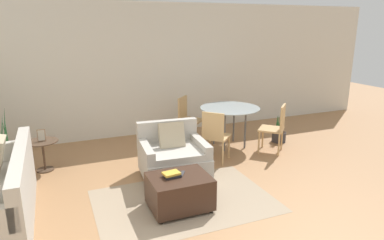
% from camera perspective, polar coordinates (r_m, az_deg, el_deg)
% --- Properties ---
extents(ground_plane, '(20.00, 20.00, 0.00)m').
position_cam_1_polar(ground_plane, '(4.12, 5.13, -17.98)').
color(ground_plane, '#A3754C').
extents(wall_back, '(12.00, 0.06, 2.75)m').
position_cam_1_polar(wall_back, '(7.26, -9.40, 8.12)').
color(wall_back, beige).
rests_on(wall_back, ground_plane).
extents(area_rug, '(2.34, 1.59, 0.01)m').
position_cam_1_polar(area_rug, '(4.71, -1.30, -13.30)').
color(area_rug, gray).
rests_on(area_rug, ground_plane).
extents(armchair, '(1.04, 0.96, 0.85)m').
position_cam_1_polar(armchair, '(5.29, -3.16, -6.10)').
color(armchair, '#B2ADA3').
rests_on(armchair, ground_plane).
extents(ottoman, '(0.76, 0.61, 0.44)m').
position_cam_1_polar(ottoman, '(4.44, -2.12, -11.74)').
color(ottoman, '#382319').
rests_on(ottoman, ground_plane).
extents(book_stack, '(0.22, 0.17, 0.06)m').
position_cam_1_polar(book_stack, '(4.34, -3.39, -9.07)').
color(book_stack, black).
rests_on(book_stack, ottoman).
extents(tv_remote_primary, '(0.12, 0.16, 0.01)m').
position_cam_1_polar(tv_remote_primary, '(4.42, -1.66, -8.91)').
color(tv_remote_primary, '#333338').
rests_on(tv_remote_primary, ottoman).
extents(potted_plant, '(0.40, 0.40, 1.16)m').
position_cam_1_polar(potted_plant, '(6.02, -28.73, -6.05)').
color(potted_plant, maroon).
rests_on(potted_plant, ground_plane).
extents(side_table, '(0.49, 0.49, 0.50)m').
position_cam_1_polar(side_table, '(5.99, -23.58, -4.52)').
color(side_table, '#4C3828').
rests_on(side_table, ground_plane).
extents(picture_frame, '(0.12, 0.07, 0.19)m').
position_cam_1_polar(picture_frame, '(5.92, -23.82, -2.36)').
color(picture_frame, '#8C6647').
rests_on(picture_frame, side_table).
extents(dining_table, '(1.14, 1.14, 0.77)m').
position_cam_1_polar(dining_table, '(6.56, 6.32, 1.37)').
color(dining_table, '#99A8AD').
rests_on(dining_table, ground_plane).
extents(dining_chair_near_left, '(0.59, 0.59, 0.90)m').
position_cam_1_polar(dining_chair_near_left, '(5.79, 3.80, -2.22)').
color(dining_chair_near_left, tan).
rests_on(dining_chair_near_left, ground_plane).
extents(dining_chair_near_right, '(0.59, 0.59, 0.90)m').
position_cam_1_polar(dining_chair_near_right, '(6.42, 13.89, -0.87)').
color(dining_chair_near_right, tan).
rests_on(dining_chair_near_right, ground_plane).
extents(dining_chair_far_left, '(0.59, 0.59, 0.90)m').
position_cam_1_polar(dining_chair_far_left, '(6.89, -0.81, 0.68)').
color(dining_chair_far_left, tan).
rests_on(dining_chair_far_left, ground_plane).
extents(potted_plant_small, '(0.28, 0.28, 0.61)m').
position_cam_1_polar(potted_plant_small, '(7.13, 14.28, -2.22)').
color(potted_plant_small, '#333338').
rests_on(potted_plant_small, ground_plane).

